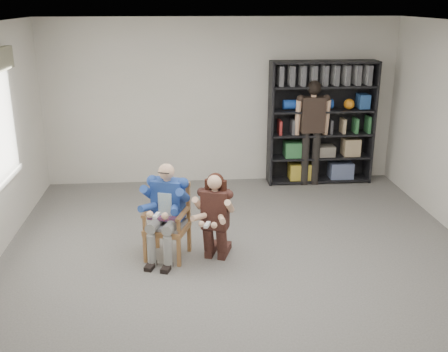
{
  "coord_description": "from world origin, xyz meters",
  "views": [
    {
      "loc": [
        -0.7,
        -5.32,
        3.06
      ],
      "look_at": [
        -0.2,
        0.6,
        1.05
      ],
      "focal_mm": 42.0,
      "sensor_mm": 36.0,
      "label": 1
    }
  ],
  "objects_px": {
    "armchair": "(167,222)",
    "standing_man": "(312,134)",
    "kneeling_woman": "(215,218)",
    "seated_man": "(166,212)",
    "bookshelf": "(321,123)"
  },
  "relations": [
    {
      "from": "seated_man",
      "to": "bookshelf",
      "type": "xyz_separation_m",
      "value": [
        2.6,
        2.67,
        0.44
      ]
    },
    {
      "from": "standing_man",
      "to": "armchair",
      "type": "bearing_deg",
      "value": -132.32
    },
    {
      "from": "armchair",
      "to": "kneeling_woman",
      "type": "xyz_separation_m",
      "value": [
        0.58,
        -0.12,
        0.09
      ]
    },
    {
      "from": "armchair",
      "to": "bookshelf",
      "type": "distance_m",
      "value": 3.77
    },
    {
      "from": "kneeling_woman",
      "to": "standing_man",
      "type": "bearing_deg",
      "value": 74.17
    },
    {
      "from": "bookshelf",
      "to": "standing_man",
      "type": "relative_size",
      "value": 1.17
    },
    {
      "from": "seated_man",
      "to": "standing_man",
      "type": "bearing_deg",
      "value": 65.2
    },
    {
      "from": "kneeling_woman",
      "to": "standing_man",
      "type": "xyz_separation_m",
      "value": [
        1.83,
        2.66,
        0.34
      ]
    },
    {
      "from": "armchair",
      "to": "kneeling_woman",
      "type": "height_order",
      "value": "kneeling_woman"
    },
    {
      "from": "kneeling_woman",
      "to": "bookshelf",
      "type": "distance_m",
      "value": 3.48
    },
    {
      "from": "bookshelf",
      "to": "standing_man",
      "type": "height_order",
      "value": "bookshelf"
    },
    {
      "from": "kneeling_woman",
      "to": "standing_man",
      "type": "distance_m",
      "value": 3.24
    },
    {
      "from": "armchair",
      "to": "standing_man",
      "type": "distance_m",
      "value": 3.53
    },
    {
      "from": "seated_man",
      "to": "bookshelf",
      "type": "relative_size",
      "value": 0.58
    },
    {
      "from": "seated_man",
      "to": "standing_man",
      "type": "distance_m",
      "value": 3.51
    }
  ]
}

